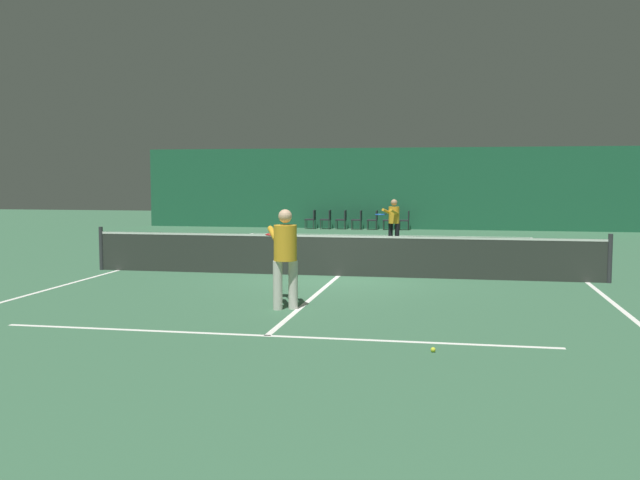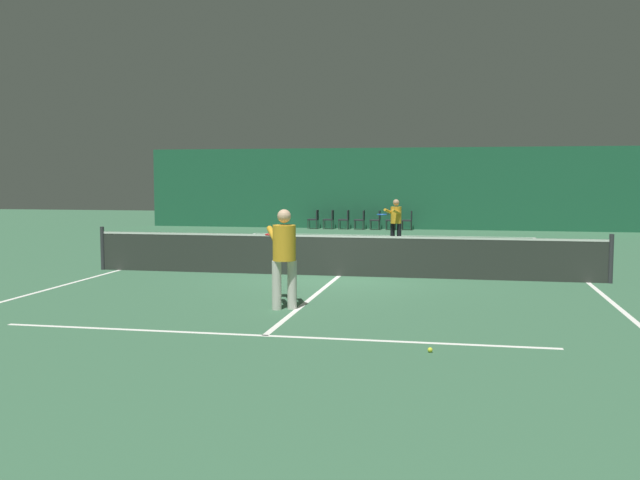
% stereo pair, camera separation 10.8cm
% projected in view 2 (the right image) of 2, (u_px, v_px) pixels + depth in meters
% --- Properties ---
extents(ground_plane, '(60.00, 60.00, 0.00)m').
position_uv_depth(ground_plane, '(339.00, 276.00, 16.54)').
color(ground_plane, '#386647').
extents(backdrop_curtain, '(23.00, 0.12, 3.59)m').
position_uv_depth(backdrop_curtain, '(398.00, 189.00, 31.48)').
color(backdrop_curtain, '#1E5B3D').
rests_on(backdrop_curtain, ground).
extents(court_line_baseline_far, '(11.00, 0.10, 0.00)m').
position_uv_depth(court_line_baseline_far, '(389.00, 235.00, 28.17)').
color(court_line_baseline_far, white).
rests_on(court_line_baseline_far, ground).
extents(court_line_service_far, '(8.25, 0.10, 0.00)m').
position_uv_depth(court_line_service_far, '(373.00, 249.00, 22.79)').
color(court_line_service_far, white).
rests_on(court_line_service_far, ground).
extents(court_line_service_near, '(8.25, 0.10, 0.00)m').
position_uv_depth(court_line_service_near, '(265.00, 336.00, 10.29)').
color(court_line_service_near, white).
rests_on(court_line_service_near, ground).
extents(court_line_sideline_left, '(0.10, 23.80, 0.00)m').
position_uv_depth(court_line_sideline_left, '(120.00, 270.00, 17.60)').
color(court_line_sideline_left, white).
rests_on(court_line_sideline_left, ground).
extents(court_line_sideline_right, '(0.10, 23.80, 0.00)m').
position_uv_depth(court_line_sideline_right, '(588.00, 283.00, 15.48)').
color(court_line_sideline_right, white).
rests_on(court_line_sideline_right, ground).
extents(court_line_centre, '(0.10, 12.80, 0.00)m').
position_uv_depth(court_line_centre, '(339.00, 276.00, 16.54)').
color(court_line_centre, white).
rests_on(court_line_centre, ground).
extents(tennis_net, '(12.00, 0.10, 1.07)m').
position_uv_depth(tennis_net, '(339.00, 254.00, 16.50)').
color(tennis_net, '#2D332D').
rests_on(tennis_net, ground).
extents(player_near, '(0.91, 1.40, 1.74)m').
position_uv_depth(player_near, '(284.00, 251.00, 12.31)').
color(player_near, beige).
rests_on(player_near, ground).
extents(player_far, '(0.82, 1.34, 1.56)m').
position_uv_depth(player_far, '(395.00, 219.00, 23.53)').
color(player_far, black).
rests_on(player_far, ground).
extents(courtside_chair_0, '(0.44, 0.44, 0.84)m').
position_uv_depth(courtside_chair_0, '(315.00, 218.00, 31.76)').
color(courtside_chair_0, '#2D2D2D').
rests_on(courtside_chair_0, ground).
extents(courtside_chair_1, '(0.44, 0.44, 0.84)m').
position_uv_depth(courtside_chair_1, '(330.00, 218.00, 31.63)').
color(courtside_chair_1, '#2D2D2D').
rests_on(courtside_chair_1, ground).
extents(courtside_chair_2, '(0.44, 0.44, 0.84)m').
position_uv_depth(courtside_chair_2, '(345.00, 218.00, 31.49)').
color(courtside_chair_2, '#2D2D2D').
rests_on(courtside_chair_2, ground).
extents(courtside_chair_3, '(0.44, 0.44, 0.84)m').
position_uv_depth(courtside_chair_3, '(361.00, 218.00, 31.36)').
color(courtside_chair_3, '#2D2D2D').
rests_on(courtside_chair_3, ground).
extents(courtside_chair_4, '(0.44, 0.44, 0.84)m').
position_uv_depth(courtside_chair_4, '(377.00, 219.00, 31.22)').
color(courtside_chair_4, '#2D2D2D').
rests_on(courtside_chair_4, ground).
extents(courtside_chair_5, '(0.44, 0.44, 0.84)m').
position_uv_depth(courtside_chair_5, '(393.00, 219.00, 31.09)').
color(courtside_chair_5, '#2D2D2D').
rests_on(courtside_chair_5, ground).
extents(courtside_chair_6, '(0.44, 0.44, 0.84)m').
position_uv_depth(courtside_chair_6, '(409.00, 219.00, 30.95)').
color(courtside_chair_6, '#2D2D2D').
rests_on(courtside_chair_6, ground).
extents(tennis_ball, '(0.07, 0.07, 0.07)m').
position_uv_depth(tennis_ball, '(430.00, 350.00, 9.30)').
color(tennis_ball, '#D1DB33').
rests_on(tennis_ball, ground).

